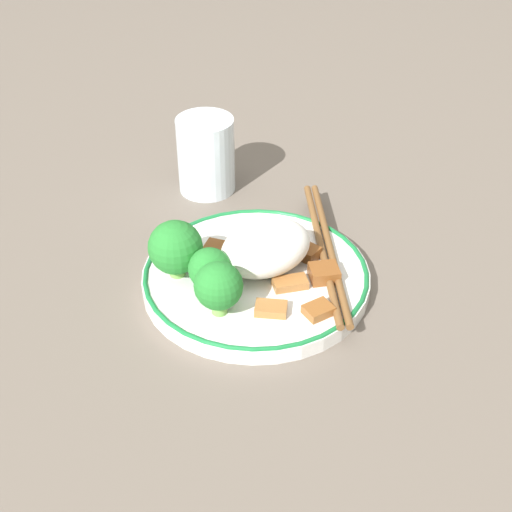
# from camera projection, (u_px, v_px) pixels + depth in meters

# --- Properties ---
(ground_plane) EXTENTS (3.00, 3.00, 0.00)m
(ground_plane) POSITION_uv_depth(u_px,v_px,m) (256.00, 284.00, 0.72)
(ground_plane) COLOR #665B51
(plate) EXTENTS (0.23, 0.23, 0.02)m
(plate) POSITION_uv_depth(u_px,v_px,m) (256.00, 277.00, 0.71)
(plate) COLOR white
(plate) RESTS_ON ground_plane
(rice_mound) EXTENTS (0.09, 0.07, 0.05)m
(rice_mound) POSITION_uv_depth(u_px,v_px,m) (264.00, 246.00, 0.70)
(rice_mound) COLOR white
(rice_mound) RESTS_ON plate
(broccoli_back_left) EXTENTS (0.05, 0.05, 0.06)m
(broccoli_back_left) POSITION_uv_depth(u_px,v_px,m) (175.00, 248.00, 0.69)
(broccoli_back_left) COLOR #72AD4C
(broccoli_back_left) RESTS_ON plate
(broccoli_back_center) EXTENTS (0.04, 0.04, 0.05)m
(broccoli_back_center) POSITION_uv_depth(u_px,v_px,m) (210.00, 269.00, 0.67)
(broccoli_back_center) COLOR #72AD4C
(broccoli_back_center) RESTS_ON plate
(broccoli_back_right) EXTENTS (0.05, 0.05, 0.05)m
(broccoli_back_right) POSITION_uv_depth(u_px,v_px,m) (219.00, 286.00, 0.64)
(broccoli_back_right) COLOR #72AD4C
(broccoli_back_right) RESTS_ON plate
(meat_near_front) EXTENTS (0.03, 0.04, 0.01)m
(meat_near_front) POSITION_uv_depth(u_px,v_px,m) (300.00, 249.00, 0.73)
(meat_near_front) COLOR brown
(meat_near_front) RESTS_ON plate
(meat_near_left) EXTENTS (0.04, 0.03, 0.01)m
(meat_near_left) POSITION_uv_depth(u_px,v_px,m) (271.00, 309.00, 0.66)
(meat_near_left) COLOR #9E6633
(meat_near_left) RESTS_ON plate
(meat_near_right) EXTENTS (0.04, 0.03, 0.01)m
(meat_near_right) POSITION_uv_depth(u_px,v_px,m) (324.00, 273.00, 0.70)
(meat_near_right) COLOR brown
(meat_near_right) RESTS_ON plate
(meat_near_back) EXTENTS (0.04, 0.03, 0.01)m
(meat_near_back) POSITION_uv_depth(u_px,v_px,m) (290.00, 283.00, 0.69)
(meat_near_back) COLOR #9E6633
(meat_near_back) RESTS_ON plate
(meat_on_rice_edge) EXTENTS (0.03, 0.02, 0.01)m
(meat_on_rice_edge) POSITION_uv_depth(u_px,v_px,m) (318.00, 310.00, 0.66)
(meat_on_rice_edge) COLOR brown
(meat_on_rice_edge) RESTS_ON plate
(meat_mid_left) EXTENTS (0.03, 0.04, 0.01)m
(meat_mid_left) POSITION_uv_depth(u_px,v_px,m) (218.00, 251.00, 0.73)
(meat_mid_left) COLOR brown
(meat_mid_left) RESTS_ON plate
(chopsticks) EXTENTS (0.13, 0.22, 0.01)m
(chopsticks) POSITION_uv_depth(u_px,v_px,m) (326.00, 249.00, 0.73)
(chopsticks) COLOR brown
(chopsticks) RESTS_ON plate
(drinking_glass) EXTENTS (0.07, 0.07, 0.09)m
(drinking_glass) POSITION_uv_depth(u_px,v_px,m) (206.00, 155.00, 0.84)
(drinking_glass) COLOR silver
(drinking_glass) RESTS_ON ground_plane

